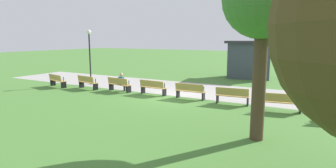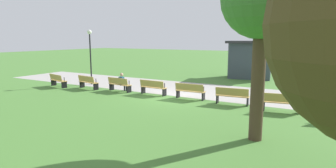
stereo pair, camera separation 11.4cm
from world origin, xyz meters
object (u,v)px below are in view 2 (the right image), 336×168
(bench_2, at_px, (119,84))
(bench_5, at_px, (232,96))
(bench_1, at_px, (88,82))
(bench_6, at_px, (282,102))
(bench_4, at_px, (190,91))
(person_seated, at_px, (123,82))
(lamp_post, at_px, (90,47))
(kiosk, at_px, (250,59))
(tree_3, at_px, (262,1))
(bench_3, at_px, (153,87))
(bench_0, at_px, (58,80))

(bench_2, distance_m, bench_5, 7.32)
(bench_1, height_order, bench_6, same)
(bench_4, relative_size, person_seated, 1.40)
(lamp_post, relative_size, kiosk, 0.94)
(bench_6, relative_size, kiosk, 0.41)
(bench_6, bearing_deg, tree_3, -102.60)
(lamp_post, bearing_deg, bench_3, -9.96)
(bench_2, bearing_deg, tree_3, -19.84)
(bench_2, distance_m, tree_3, 11.26)
(bench_5, bearing_deg, tree_3, -69.77)
(bench_0, height_order, lamp_post, lamp_post)
(bench_4, distance_m, tree_3, 7.70)
(bench_6, distance_m, person_seated, 9.59)
(bench_4, height_order, tree_3, tree_3)
(bench_0, distance_m, bench_2, 4.89)
(bench_1, relative_size, bench_4, 1.02)
(bench_4, distance_m, kiosk, 10.19)
(bench_0, relative_size, lamp_post, 0.44)
(bench_1, bearing_deg, tree_3, -10.14)
(bench_0, xyz_separation_m, person_seated, (4.99, 0.91, 0.17))
(bench_0, height_order, bench_4, same)
(person_seated, height_order, lamp_post, lamp_post)
(bench_1, height_order, bench_2, same)
(bench_5, relative_size, bench_6, 0.99)
(bench_2, height_order, person_seated, person_seated)
(person_seated, bearing_deg, tree_3, -20.86)
(bench_3, relative_size, person_seated, 1.40)
(bench_3, bearing_deg, bench_4, 1.85)
(bench_5, relative_size, lamp_post, 0.43)
(bench_0, bearing_deg, bench_6, 14.79)
(bench_4, xyz_separation_m, person_seated, (-4.72, -0.03, 0.17))
(bench_0, relative_size, bench_1, 1.01)
(bench_1, xyz_separation_m, bench_2, (2.42, 0.31, 0.00))
(bench_4, bearing_deg, kiosk, 83.57)
(bench_5, xyz_separation_m, lamp_post, (-10.93, 1.22, 2.29))
(bench_3, bearing_deg, person_seated, -177.37)
(bench_4, height_order, bench_6, same)
(bench_4, xyz_separation_m, kiosk, (0.81, 10.09, 1.14))
(bench_4, xyz_separation_m, tree_3, (4.62, -4.67, 4.03))
(bench_0, bearing_deg, tree_3, -1.64)
(kiosk, bearing_deg, bench_0, -142.29)
(bench_5, bearing_deg, bench_0, 178.14)
(bench_4, distance_m, lamp_post, 8.86)
(person_seated, relative_size, kiosk, 0.28)
(bench_3, height_order, bench_5, same)
(bench_0, distance_m, tree_3, 15.34)
(person_seated, height_order, kiosk, kiosk)
(bench_0, relative_size, kiosk, 0.41)
(bench_6, bearing_deg, lamp_post, 164.20)
(bench_4, bearing_deg, bench_6, -7.38)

